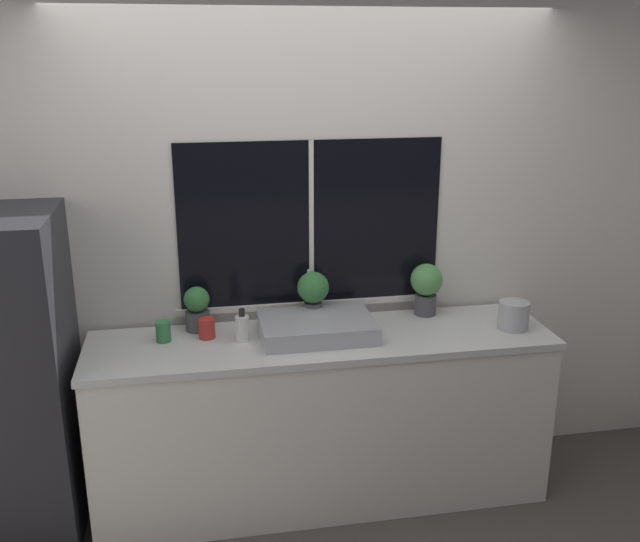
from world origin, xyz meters
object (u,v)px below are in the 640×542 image
potted_plant_right (426,285)px  mug_green (163,331)px  sink (317,327)px  potted_plant_left (197,308)px  mug_red (207,328)px  kettle (514,314)px  soap_bottle (242,327)px  potted_plant_center (313,292)px

potted_plant_right → mug_green: size_ratio=2.72×
sink → potted_plant_left: 0.62m
sink → mug_red: size_ratio=5.62×
potted_plant_left → kettle: 1.63m
sink → potted_plant_left: (-0.59, 0.19, 0.07)m
potted_plant_right → kettle: (0.38, -0.28, -0.09)m
soap_bottle → mug_red: (-0.17, 0.06, -0.02)m
potted_plant_left → potted_plant_center: (0.60, 0.00, 0.05)m
potted_plant_right → kettle: size_ratio=1.76×
potted_plant_center → mug_green: size_ratio=2.64×
sink → kettle: (1.02, -0.09, 0.03)m
sink → potted_plant_center: (0.01, 0.19, 0.12)m
potted_plant_center → kettle: bearing=-15.5°
mug_red → potted_plant_center: bearing=12.0°
sink → soap_bottle: sink is taller
potted_plant_right → soap_bottle: potted_plant_right is taller
mug_green → kettle: (1.78, -0.16, 0.03)m
potted_plant_center → mug_red: 0.59m
sink → kettle: sink is taller
sink → mug_red: bearing=172.8°
mug_red → potted_plant_right: bearing=5.8°
sink → mug_red: sink is taller
potted_plant_right → mug_green: 1.40m
mug_green → kettle: size_ratio=0.65×
potted_plant_right → soap_bottle: bearing=-169.7°
sink → potted_plant_left: size_ratio=2.46×
mug_green → potted_plant_left: bearing=35.6°
potted_plant_center → kettle: 1.04m
sink → potted_plant_right: (0.63, 0.19, 0.12)m
potted_plant_right → potted_plant_center: bearing=180.0°
soap_bottle → kettle: soap_bottle is taller
potted_plant_center → soap_bottle: bearing=-154.8°
sink → mug_red: (-0.55, 0.07, 0.00)m
kettle → mug_green: bearing=175.0°
soap_bottle → kettle: 1.39m
mug_green → kettle: 1.78m
kettle → potted_plant_left: bearing=170.2°
potted_plant_left → sink: bearing=-17.7°
sink → potted_plant_left: sink is taller
potted_plant_right → kettle: bearing=-36.1°
sink → potted_plant_center: size_ratio=2.06×
potted_plant_center → potted_plant_right: size_ratio=0.97×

